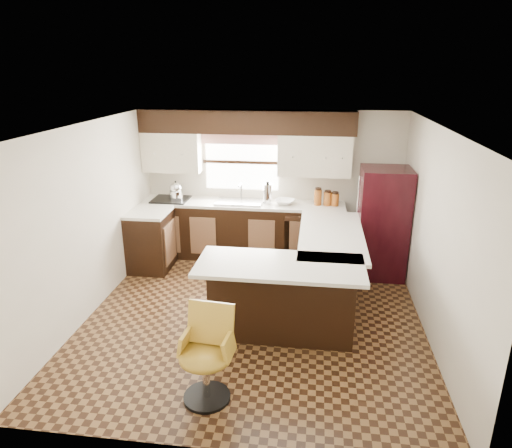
# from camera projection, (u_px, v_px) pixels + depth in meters

# --- Properties ---
(floor) EXTENTS (4.40, 4.40, 0.00)m
(floor) POSITION_uv_depth(u_px,v_px,m) (254.00, 315.00, 5.87)
(floor) COLOR #49301A
(floor) RESTS_ON ground
(ceiling) EXTENTS (4.40, 4.40, 0.00)m
(ceiling) POSITION_uv_depth(u_px,v_px,m) (254.00, 127.00, 5.09)
(ceiling) COLOR silver
(ceiling) RESTS_ON wall_back
(wall_back) EXTENTS (4.40, 0.00, 4.40)m
(wall_back) POSITION_uv_depth(u_px,v_px,m) (272.00, 184.00, 7.54)
(wall_back) COLOR beige
(wall_back) RESTS_ON floor
(wall_front) EXTENTS (4.40, 0.00, 4.40)m
(wall_front) POSITION_uv_depth(u_px,v_px,m) (214.00, 325.00, 3.42)
(wall_front) COLOR beige
(wall_front) RESTS_ON floor
(wall_left) EXTENTS (0.00, 4.40, 4.40)m
(wall_left) POSITION_uv_depth(u_px,v_px,m) (89.00, 220.00, 5.74)
(wall_left) COLOR beige
(wall_left) RESTS_ON floor
(wall_right) EXTENTS (0.00, 4.40, 4.40)m
(wall_right) POSITION_uv_depth(u_px,v_px,m) (436.00, 236.00, 5.22)
(wall_right) COLOR beige
(wall_right) RESTS_ON floor
(base_cab_back) EXTENTS (3.30, 0.60, 0.90)m
(base_cab_back) POSITION_uv_depth(u_px,v_px,m) (243.00, 231.00, 7.56)
(base_cab_back) COLOR black
(base_cab_back) RESTS_ON floor
(base_cab_left) EXTENTS (0.60, 0.70, 0.90)m
(base_cab_left) POSITION_uv_depth(u_px,v_px,m) (151.00, 241.00, 7.12)
(base_cab_left) COLOR black
(base_cab_left) RESTS_ON floor
(counter_back) EXTENTS (3.30, 0.60, 0.04)m
(counter_back) POSITION_uv_depth(u_px,v_px,m) (243.00, 204.00, 7.41)
(counter_back) COLOR silver
(counter_back) RESTS_ON base_cab_back
(counter_left) EXTENTS (0.60, 0.70, 0.04)m
(counter_left) POSITION_uv_depth(u_px,v_px,m) (149.00, 212.00, 6.97)
(counter_left) COLOR silver
(counter_left) RESTS_ON base_cab_left
(soffit) EXTENTS (3.40, 0.35, 0.36)m
(soffit) POSITION_uv_depth(u_px,v_px,m) (246.00, 122.00, 7.09)
(soffit) COLOR black
(soffit) RESTS_ON wall_back
(upper_cab_left) EXTENTS (0.94, 0.35, 0.64)m
(upper_cab_left) POSITION_uv_depth(u_px,v_px,m) (172.00, 152.00, 7.41)
(upper_cab_left) COLOR beige
(upper_cab_left) RESTS_ON wall_back
(upper_cab_right) EXTENTS (1.14, 0.35, 0.64)m
(upper_cab_right) POSITION_uv_depth(u_px,v_px,m) (315.00, 155.00, 7.12)
(upper_cab_right) COLOR beige
(upper_cab_right) RESTS_ON wall_back
(window_pane) EXTENTS (1.20, 0.02, 0.90)m
(window_pane) POSITION_uv_depth(u_px,v_px,m) (242.00, 162.00, 7.47)
(window_pane) COLOR white
(window_pane) RESTS_ON wall_back
(valance) EXTENTS (1.30, 0.06, 0.18)m
(valance) POSITION_uv_depth(u_px,v_px,m) (241.00, 139.00, 7.30)
(valance) COLOR #D19B93
(valance) RESTS_ON wall_back
(sink) EXTENTS (0.75, 0.45, 0.03)m
(sink) POSITION_uv_depth(u_px,v_px,m) (239.00, 202.00, 7.38)
(sink) COLOR #B2B2B7
(sink) RESTS_ON counter_back
(dishwasher) EXTENTS (0.58, 0.03, 0.78)m
(dishwasher) POSITION_uv_depth(u_px,v_px,m) (303.00, 241.00, 7.18)
(dishwasher) COLOR black
(dishwasher) RESTS_ON floor
(cooktop) EXTENTS (0.58, 0.50, 0.02)m
(cooktop) POSITION_uv_depth(u_px,v_px,m) (171.00, 199.00, 7.53)
(cooktop) COLOR black
(cooktop) RESTS_ON counter_back
(peninsula_long) EXTENTS (0.60, 1.95, 0.90)m
(peninsula_long) POSITION_uv_depth(u_px,v_px,m) (326.00, 267.00, 6.20)
(peninsula_long) COLOR black
(peninsula_long) RESTS_ON floor
(peninsula_return) EXTENTS (1.65, 0.60, 0.90)m
(peninsula_return) POSITION_uv_depth(u_px,v_px,m) (282.00, 299.00, 5.35)
(peninsula_return) COLOR black
(peninsula_return) RESTS_ON floor
(counter_pen_long) EXTENTS (0.84, 1.95, 0.04)m
(counter_pen_long) POSITION_uv_depth(u_px,v_px,m) (331.00, 235.00, 6.04)
(counter_pen_long) COLOR silver
(counter_pen_long) RESTS_ON peninsula_long
(counter_pen_return) EXTENTS (1.89, 0.84, 0.04)m
(counter_pen_return) POSITION_uv_depth(u_px,v_px,m) (280.00, 266.00, 5.12)
(counter_pen_return) COLOR silver
(counter_pen_return) RESTS_ON peninsula_return
(refrigerator) EXTENTS (0.71, 0.68, 1.66)m
(refrigerator) POSITION_uv_depth(u_px,v_px,m) (382.00, 223.00, 6.79)
(refrigerator) COLOR black
(refrigerator) RESTS_ON floor
(bar_chair) EXTENTS (0.54, 0.54, 0.93)m
(bar_chair) POSITION_uv_depth(u_px,v_px,m) (205.00, 357.00, 4.26)
(bar_chair) COLOR #BA9029
(bar_chair) RESTS_ON floor
(kettle) EXTENTS (0.22, 0.22, 0.30)m
(kettle) POSITION_uv_depth(u_px,v_px,m) (176.00, 190.00, 7.46)
(kettle) COLOR silver
(kettle) RESTS_ON cooktop
(percolator) EXTENTS (0.14, 0.14, 0.32)m
(percolator) POSITION_uv_depth(u_px,v_px,m) (268.00, 194.00, 7.30)
(percolator) COLOR silver
(percolator) RESTS_ON counter_back
(mixing_bowl) EXTENTS (0.37, 0.37, 0.08)m
(mixing_bowl) POSITION_uv_depth(u_px,v_px,m) (285.00, 202.00, 7.30)
(mixing_bowl) COLOR white
(mixing_bowl) RESTS_ON counter_back
(canister_large) EXTENTS (0.12, 0.12, 0.25)m
(canister_large) POSITION_uv_depth(u_px,v_px,m) (318.00, 197.00, 7.23)
(canister_large) COLOR #9B5019
(canister_large) RESTS_ON counter_back
(canister_med) EXTENTS (0.12, 0.12, 0.21)m
(canister_med) POSITION_uv_depth(u_px,v_px,m) (327.00, 199.00, 7.21)
(canister_med) COLOR #9B5019
(canister_med) RESTS_ON counter_back
(canister_small) EXTENTS (0.13, 0.13, 0.19)m
(canister_small) POSITION_uv_depth(u_px,v_px,m) (335.00, 200.00, 7.20)
(canister_small) COLOR #9B5019
(canister_small) RESTS_ON counter_back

